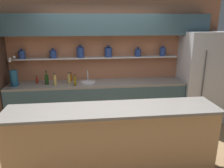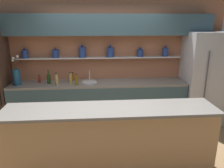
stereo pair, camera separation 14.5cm
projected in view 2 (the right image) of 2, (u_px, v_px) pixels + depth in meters
ground_plane at (109, 155)px, 3.67m from camera, size 12.00×12.00×0.00m
back_wall_unit at (104, 50)px, 4.69m from camera, size 5.20×0.44×2.60m
back_counter_unit at (99, 103)px, 4.72m from camera, size 3.64×0.62×0.92m
island_counter at (110, 141)px, 3.13m from camera, size 2.95×0.61×1.02m
refrigerator at (205, 78)px, 4.70m from camera, size 0.89×0.73×1.95m
flower_vase at (17, 76)px, 4.37m from camera, size 0.14×0.15×0.59m
sink_fixture at (89, 81)px, 4.57m from camera, size 0.31×0.31×0.25m
bottle_oil_0 at (76, 81)px, 4.37m from camera, size 0.06×0.06×0.23m
bottle_spirit_1 at (57, 80)px, 4.39m from camera, size 0.06×0.06×0.24m
bottle_sauce_2 at (40, 79)px, 4.55m from camera, size 0.05×0.05×0.16m
bottle_spirit_3 at (71, 79)px, 4.49m from camera, size 0.06×0.06×0.23m
bottle_wine_4 at (49, 79)px, 4.47m from camera, size 0.07×0.07×0.29m
bottle_sauce_5 at (73, 77)px, 4.68m from camera, size 0.05×0.05×0.19m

